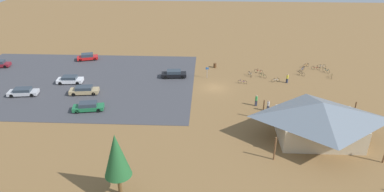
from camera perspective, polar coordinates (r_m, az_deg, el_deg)
name	(u,v)px	position (r m, az deg, el deg)	size (l,w,h in m)	color
ground	(215,88)	(61.16, 3.71, 1.35)	(160.00, 160.00, 0.00)	olive
parking_lot_asphalt	(75,82)	(66.87, -18.66, 2.21)	(43.28, 29.33, 0.05)	#424247
bike_pavilion	(320,118)	(48.02, 20.26, -3.43)	(13.41, 10.38, 5.38)	#C6B28E
trash_bin	(215,65)	(70.08, 3.78, 5.02)	(0.60, 0.60, 0.90)	brown
lot_sign	(207,71)	(64.65, 2.49, 4.13)	(0.56, 0.08, 2.20)	#99999E
pine_far_west	(116,156)	(35.88, -12.28, -9.53)	(2.79, 2.79, 7.34)	brown
bicycle_white_edge_north	(250,74)	(66.74, 9.48, 3.57)	(0.65, 1.71, 0.90)	black
bicycle_red_back_row	(316,68)	(73.12, 19.62, 4.36)	(1.71, 0.57, 0.84)	black
bicycle_silver_front_row	(322,66)	(74.35, 20.48, 4.58)	(1.75, 0.48, 0.78)	black
bicycle_green_yard_right	(263,76)	(66.53, 11.50, 3.30)	(1.26, 1.19, 0.85)	black
bicycle_blue_by_bin	(302,69)	(71.61, 17.65, 4.22)	(1.08, 1.41, 0.82)	black
bicycle_teal_edge_south	(326,71)	(72.33, 21.13, 3.91)	(0.89, 1.62, 0.85)	black
bicycle_purple_yard_front	(242,82)	(63.20, 8.27, 2.31)	(1.63, 0.52, 0.73)	black
bicycle_orange_lone_west	(306,66)	(73.78, 18.15, 4.77)	(1.47, 0.92, 0.81)	black
bicycle_black_yard_left	(301,74)	(69.22, 17.41, 3.51)	(1.28, 1.17, 0.87)	black
bicycle_yellow_lone_east	(332,76)	(70.07, 21.92, 3.04)	(0.70, 1.66, 0.75)	black
bicycle_white_near_porch	(276,80)	(65.06, 13.54, 2.55)	(1.57, 0.61, 0.78)	black
bicycle_red_mid_cluster	(259,71)	(68.49, 10.86, 4.01)	(1.56, 0.91, 0.78)	black
car_red_front_row	(88,57)	(77.21, -16.75, 6.17)	(4.60, 3.02, 1.37)	red
car_green_back_corner	(88,107)	(55.39, -16.64, -1.67)	(4.88, 2.58, 1.36)	#1E6B3D
car_tan_inner_stall	(84,90)	(61.16, -17.26, 0.92)	(4.96, 2.40, 1.36)	tan
car_silver_aisle_side	(23,92)	(64.42, -25.96, 0.63)	(5.00, 2.48, 1.27)	#BCBCC1
car_black_second_row	(174,74)	(65.12, -2.98, 3.66)	(4.73, 2.23, 1.40)	black
car_white_end_stall	(70,80)	(66.29, -19.38, 2.55)	(4.62, 2.20, 1.34)	white
visitor_by_pavilion	(287,78)	(65.01, 15.36, 2.83)	(0.37, 0.40, 1.71)	#2D3347
visitor_crossing_yard	(256,100)	(55.35, 10.49, -0.67)	(0.36, 0.36, 1.87)	#2D3347
visitor_near_lot	(268,105)	(54.14, 12.38, -1.53)	(0.36, 0.36, 1.81)	#2D3347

